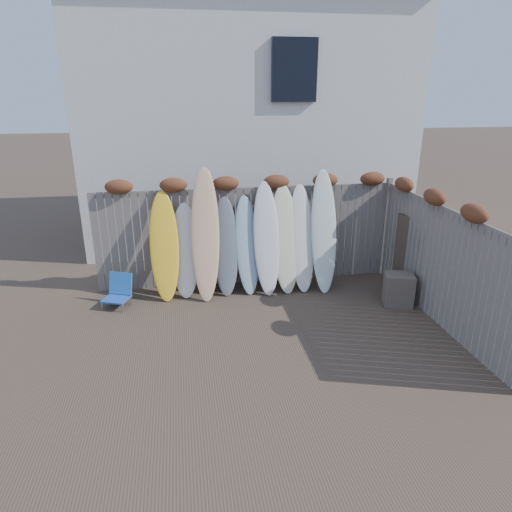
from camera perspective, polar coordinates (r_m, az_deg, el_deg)
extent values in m
plane|color=#493A2D|center=(7.52, 1.54, -10.30)|extent=(80.00, 80.00, 0.00)
cube|color=slate|center=(9.29, -1.23, 2.51)|extent=(6.00, 0.10, 2.00)
cube|color=slate|center=(10.13, 15.84, 3.53)|extent=(0.10, 0.10, 2.10)
ellipsoid|color=brown|center=(8.96, -16.78, 8.27)|extent=(0.52, 0.28, 0.28)
ellipsoid|color=brown|center=(8.89, -10.31, 8.71)|extent=(0.52, 0.28, 0.28)
ellipsoid|color=brown|center=(8.93, -3.81, 9.04)|extent=(0.52, 0.28, 0.28)
ellipsoid|color=brown|center=(9.08, 2.55, 9.25)|extent=(0.52, 0.28, 0.28)
ellipsoid|color=brown|center=(9.34, 8.65, 9.35)|extent=(0.52, 0.28, 0.28)
ellipsoid|color=brown|center=(9.69, 14.36, 9.34)|extent=(0.52, 0.28, 0.28)
cube|color=slate|center=(8.32, 22.07, -1.16)|extent=(0.10, 4.40, 2.00)
ellipsoid|color=brown|center=(7.43, 25.62, 4.84)|extent=(0.28, 0.56, 0.28)
ellipsoid|color=brown|center=(8.32, 21.42, 6.89)|extent=(0.28, 0.56, 0.28)
ellipsoid|color=brown|center=(9.26, 18.03, 8.51)|extent=(0.28, 0.56, 0.28)
cube|color=silver|center=(13.01, -1.77, 16.52)|extent=(8.00, 5.00, 6.00)
cube|color=black|center=(10.64, 4.81, 22.15)|extent=(1.00, 0.12, 1.30)
cube|color=#234FB0|center=(8.84, -17.07, -5.15)|extent=(0.56, 0.52, 0.03)
cube|color=blue|center=(8.93, -16.58, -3.29)|extent=(0.46, 0.29, 0.41)
cylinder|color=#B2B3B9|center=(8.85, -18.69, -5.93)|extent=(0.03, 0.03, 0.17)
cylinder|color=#BAB9C1|center=(9.10, -17.66, -5.05)|extent=(0.03, 0.03, 0.17)
cylinder|color=#B1B2B8|center=(8.66, -16.32, -6.25)|extent=(0.03, 0.03, 0.17)
cylinder|color=#ABABB3|center=(8.92, -15.35, -5.34)|extent=(0.03, 0.03, 0.17)
cube|color=brown|center=(8.92, 17.37, -4.02)|extent=(0.61, 0.56, 0.60)
cube|color=#362D20|center=(9.23, 19.00, -0.23)|extent=(0.30, 1.01, 1.54)
ellipsoid|color=yellow|center=(8.80, -11.38, 1.18)|extent=(0.55, 0.72, 2.02)
ellipsoid|color=white|center=(8.88, -8.84, 0.67)|extent=(0.60, 0.68, 1.78)
ellipsoid|color=tan|center=(8.68, -6.36, 2.69)|extent=(0.62, 0.91, 2.46)
ellipsoid|color=slate|center=(8.88, -3.82, 1.19)|extent=(0.53, 0.70, 1.87)
ellipsoid|color=#8CACBC|center=(8.92, -1.12, 1.34)|extent=(0.49, 0.69, 1.88)
ellipsoid|color=silver|center=(8.89, 1.32, 2.19)|extent=(0.51, 0.76, 2.15)
ellipsoid|color=beige|center=(8.99, 3.67, 2.11)|extent=(0.55, 0.74, 2.08)
ellipsoid|color=silver|center=(9.07, 5.76, 2.19)|extent=(0.50, 0.73, 2.06)
ellipsoid|color=silver|center=(9.10, 8.47, 3.06)|extent=(0.58, 0.87, 2.35)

